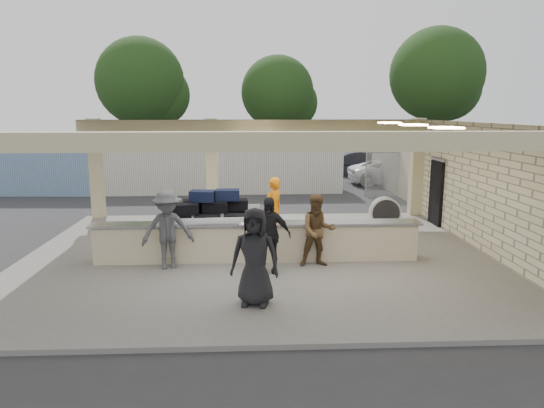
{
  "coord_description": "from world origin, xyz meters",
  "views": [
    {
      "loc": [
        -0.16,
        -12.22,
        3.82
      ],
      "look_at": [
        0.44,
        1.0,
        1.25
      ],
      "focal_mm": 32.0,
      "sensor_mm": 36.0,
      "label": 1
    }
  ],
  "objects_px": {
    "baggage_handler": "(273,210)",
    "passenger_a": "(318,231)",
    "luggage_cart": "(210,218)",
    "container_white": "(224,166)",
    "drum_fan": "(385,213)",
    "passenger_b": "(268,235)",
    "passenger_d": "(255,257)",
    "baggage_counter": "(257,242)",
    "passenger_c": "(168,230)",
    "container_blue": "(0,163)",
    "car_white_a": "(393,172)",
    "car_white_b": "(465,168)",
    "car_dark": "(375,165)"
  },
  "relations": [
    {
      "from": "baggage_handler",
      "to": "passenger_a",
      "type": "relative_size",
      "value": 1.07
    },
    {
      "from": "luggage_cart",
      "to": "container_white",
      "type": "relative_size",
      "value": 0.26
    },
    {
      "from": "drum_fan",
      "to": "passenger_a",
      "type": "distance_m",
      "value": 4.32
    },
    {
      "from": "passenger_b",
      "to": "passenger_d",
      "type": "xyz_separation_m",
      "value": [
        -0.33,
        -1.93,
        0.07
      ]
    },
    {
      "from": "baggage_counter",
      "to": "passenger_c",
      "type": "height_order",
      "value": "passenger_c"
    },
    {
      "from": "baggage_handler",
      "to": "container_blue",
      "type": "relative_size",
      "value": 0.18
    },
    {
      "from": "baggage_counter",
      "to": "passenger_a",
      "type": "xyz_separation_m",
      "value": [
        1.45,
        -0.5,
        0.39
      ]
    },
    {
      "from": "car_white_a",
      "to": "baggage_counter",
      "type": "bearing_deg",
      "value": 149.92
    },
    {
      "from": "passenger_c",
      "to": "car_white_a",
      "type": "height_order",
      "value": "passenger_c"
    },
    {
      "from": "luggage_cart",
      "to": "car_white_a",
      "type": "bearing_deg",
      "value": 50.18
    },
    {
      "from": "baggage_counter",
      "to": "car_white_b",
      "type": "height_order",
      "value": "car_white_b"
    },
    {
      "from": "drum_fan",
      "to": "container_blue",
      "type": "relative_size",
      "value": 0.1
    },
    {
      "from": "passenger_b",
      "to": "car_dark",
      "type": "bearing_deg",
      "value": 76.65
    },
    {
      "from": "baggage_counter",
      "to": "passenger_b",
      "type": "xyz_separation_m",
      "value": [
        0.25,
        -0.87,
        0.4
      ]
    },
    {
      "from": "passenger_d",
      "to": "passenger_c",
      "type": "bearing_deg",
      "value": 141.69
    },
    {
      "from": "baggage_counter",
      "to": "passenger_d",
      "type": "relative_size",
      "value": 4.29
    },
    {
      "from": "baggage_handler",
      "to": "car_white_a",
      "type": "relative_size",
      "value": 0.42
    },
    {
      "from": "baggage_counter",
      "to": "car_dark",
      "type": "relative_size",
      "value": 1.83
    },
    {
      "from": "car_white_b",
      "to": "car_dark",
      "type": "bearing_deg",
      "value": 80.28
    },
    {
      "from": "luggage_cart",
      "to": "baggage_handler",
      "type": "relative_size",
      "value": 1.54
    },
    {
      "from": "luggage_cart",
      "to": "passenger_c",
      "type": "height_order",
      "value": "passenger_c"
    },
    {
      "from": "passenger_a",
      "to": "passenger_b",
      "type": "distance_m",
      "value": 1.25
    },
    {
      "from": "passenger_d",
      "to": "car_dark",
      "type": "xyz_separation_m",
      "value": [
        7.08,
        18.43,
        -0.31
      ]
    },
    {
      "from": "baggage_counter",
      "to": "passenger_c",
      "type": "bearing_deg",
      "value": -166.75
    },
    {
      "from": "luggage_cart",
      "to": "container_white",
      "type": "xyz_separation_m",
      "value": [
        -0.16,
        10.24,
        0.22
      ]
    },
    {
      "from": "drum_fan",
      "to": "container_white",
      "type": "bearing_deg",
      "value": 125.52
    },
    {
      "from": "baggage_handler",
      "to": "passenger_d",
      "type": "relative_size",
      "value": 0.99
    },
    {
      "from": "car_white_a",
      "to": "container_blue",
      "type": "distance_m",
      "value": 19.31
    },
    {
      "from": "passenger_a",
      "to": "passenger_b",
      "type": "bearing_deg",
      "value": -165.92
    },
    {
      "from": "baggage_handler",
      "to": "container_white",
      "type": "xyz_separation_m",
      "value": [
        -1.89,
        9.66,
        0.15
      ]
    },
    {
      "from": "baggage_handler",
      "to": "car_white_b",
      "type": "bearing_deg",
      "value": -178.36
    },
    {
      "from": "baggage_handler",
      "to": "passenger_b",
      "type": "relative_size",
      "value": 1.06
    },
    {
      "from": "passenger_a",
      "to": "car_white_a",
      "type": "height_order",
      "value": "passenger_a"
    },
    {
      "from": "luggage_cart",
      "to": "car_dark",
      "type": "relative_size",
      "value": 0.65
    },
    {
      "from": "passenger_a",
      "to": "passenger_b",
      "type": "height_order",
      "value": "passenger_b"
    },
    {
      "from": "passenger_a",
      "to": "car_white_b",
      "type": "height_order",
      "value": "passenger_a"
    },
    {
      "from": "drum_fan",
      "to": "baggage_handler",
      "type": "bearing_deg",
      "value": -157.72
    },
    {
      "from": "baggage_handler",
      "to": "container_white",
      "type": "relative_size",
      "value": 0.17
    },
    {
      "from": "drum_fan",
      "to": "passenger_d",
      "type": "height_order",
      "value": "passenger_d"
    },
    {
      "from": "baggage_counter",
      "to": "passenger_b",
      "type": "height_order",
      "value": "passenger_b"
    },
    {
      "from": "baggage_counter",
      "to": "passenger_a",
      "type": "height_order",
      "value": "passenger_a"
    },
    {
      "from": "passenger_b",
      "to": "passenger_c",
      "type": "xyz_separation_m",
      "value": [
        -2.37,
        0.37,
        0.06
      ]
    },
    {
      "from": "baggage_counter",
      "to": "passenger_a",
      "type": "relative_size",
      "value": 4.67
    },
    {
      "from": "baggage_handler",
      "to": "container_blue",
      "type": "bearing_deg",
      "value": -85.3
    },
    {
      "from": "car_white_a",
      "to": "container_blue",
      "type": "xyz_separation_m",
      "value": [
        -19.24,
        -1.52,
        0.72
      ]
    },
    {
      "from": "luggage_cart",
      "to": "car_dark",
      "type": "distance_m",
      "value": 16.74
    },
    {
      "from": "car_white_a",
      "to": "passenger_c",
      "type": "bearing_deg",
      "value": 144.33
    },
    {
      "from": "passenger_d",
      "to": "car_dark",
      "type": "distance_m",
      "value": 19.75
    },
    {
      "from": "passenger_d",
      "to": "car_white_a",
      "type": "bearing_deg",
      "value": 75.09
    },
    {
      "from": "baggage_counter",
      "to": "car_white_b",
      "type": "xyz_separation_m",
      "value": [
        11.57,
        14.12,
        0.11
      ]
    }
  ]
}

